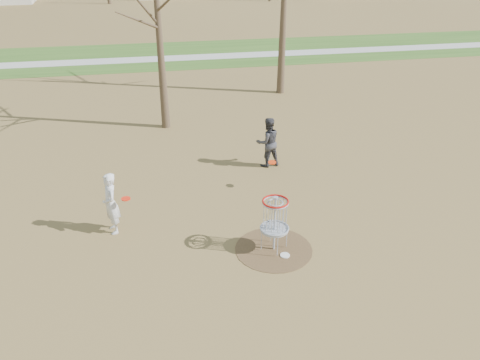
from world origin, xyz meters
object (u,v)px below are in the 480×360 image
Objects in this scene: player_standing at (111,204)px; player_throwing at (268,142)px; disc_golf_basket at (275,216)px; disc_grounded at (285,255)px.

player_throwing reaches higher than player_standing.
disc_golf_basket is at bearing 68.91° from player_throwing.
player_throwing is 7.21× the size of disc_grounded.
player_throwing is 4.86m from disc_grounded.
player_standing is 7.08× the size of disc_grounded.
player_standing reaches higher than disc_grounded.
disc_grounded is 0.96m from disc_golf_basket.
player_throwing reaches higher than disc_grounded.
player_standing is at bearing 157.63° from disc_golf_basket.
player_standing is 0.98× the size of player_throwing.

